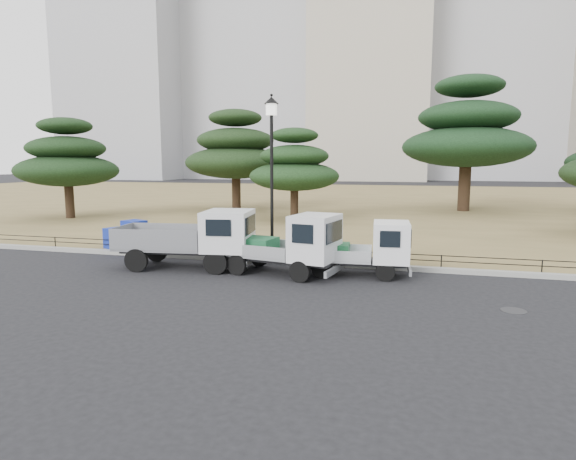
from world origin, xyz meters
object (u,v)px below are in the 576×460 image
(truck_kei_rear, at_px, (364,249))
(tarp_pile, at_px, (130,237))
(truck_large, at_px, (193,236))
(street_lamp, at_px, (272,150))
(truck_kei_front, at_px, (288,245))

(truck_kei_rear, height_order, tarp_pile, truck_kei_rear)
(truck_large, height_order, street_lamp, street_lamp)
(truck_kei_front, relative_size, truck_kei_rear, 1.16)
(truck_large, xyz_separation_m, truck_kei_rear, (5.69, 0.37, -0.23))
(street_lamp, bearing_deg, truck_large, -142.54)
(truck_kei_rear, xyz_separation_m, tarp_pile, (-9.43, 1.63, -0.25))
(truck_kei_front, height_order, street_lamp, street_lamp)
(truck_large, xyz_separation_m, street_lamp, (2.25, 1.72, 2.88))
(tarp_pile, bearing_deg, truck_kei_front, -16.88)
(truck_large, distance_m, truck_kei_front, 3.35)
(street_lamp, relative_size, tarp_pile, 2.74)
(truck_kei_front, xyz_separation_m, street_lamp, (-1.10, 1.87, 2.99))
(tarp_pile, bearing_deg, truck_large, -28.18)
(truck_large, distance_m, street_lamp, 4.04)
(street_lamp, bearing_deg, tarp_pile, 177.30)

